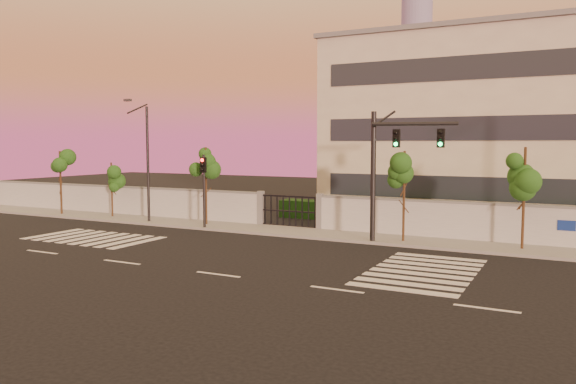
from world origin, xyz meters
name	(u,v)px	position (x,y,z in m)	size (l,w,h in m)	color
ground	(218,275)	(0.00, 0.00, 0.00)	(120.00, 120.00, 0.00)	black
sidewalk	(325,234)	(0.00, 10.50, 0.07)	(60.00, 3.00, 0.15)	gray
perimeter_wall	(337,214)	(0.10, 12.00, 1.07)	(60.00, 0.36, 2.20)	#ACAFB3
hedge_row	(370,214)	(1.17, 14.74, 0.82)	(41.00, 4.25, 1.80)	black
institutional_building	(521,128)	(9.00, 21.99, 6.16)	(24.40, 12.40, 12.25)	beige
distant_skyscraper	(416,35)	(-65.00, 280.00, 61.98)	(16.00, 16.00, 118.00)	gray
road_markings	(236,254)	(-1.58, 3.76, 0.01)	(57.00, 7.62, 0.02)	silver
street_tree_a	(61,168)	(-20.16, 9.97, 3.39)	(1.61, 1.28, 4.61)	#382314
street_tree_b	(112,177)	(-15.91, 10.57, 2.83)	(1.42, 1.13, 3.84)	#382314
street_tree_c	(206,168)	(-7.96, 10.45, 3.60)	(1.43, 1.14, 4.90)	#382314
street_tree_d	(405,176)	(4.57, 10.07, 3.50)	(1.49, 1.19, 4.75)	#382314
street_tree_e	(525,175)	(10.18, 10.56, 3.65)	(1.62, 1.29, 4.96)	#382314
traffic_signal_main	(389,161)	(3.99, 9.32, 4.25)	(4.21, 1.24, 6.73)	black
traffic_signal_secondary	(204,182)	(-7.29, 9.24, 2.83)	(0.35, 0.34, 4.46)	black
streetlight_west	(146,158)	(-12.05, 9.65, 4.22)	(0.47, 1.88, 7.82)	black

